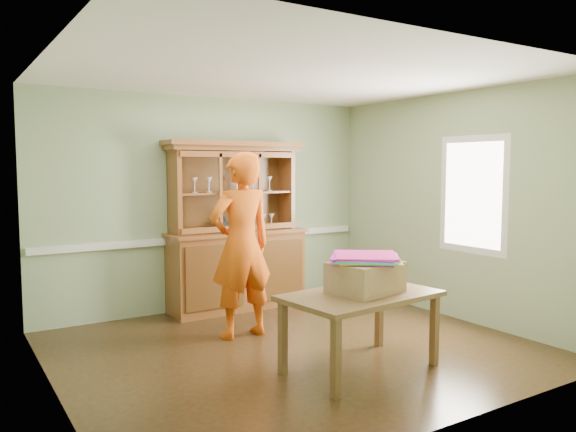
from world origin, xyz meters
TOP-DOWN VIEW (x-y plane):
  - floor at (0.00, 0.00)m, footprint 4.50×4.50m
  - ceiling at (0.00, 0.00)m, footprint 4.50×4.50m
  - wall_back at (0.00, 2.00)m, footprint 4.50×0.00m
  - wall_left at (-2.25, 0.00)m, footprint 0.00×4.00m
  - wall_right at (2.25, 0.00)m, footprint 0.00×4.00m
  - wall_front at (0.00, -2.00)m, footprint 4.50×0.00m
  - chair_rail at (0.00, 1.98)m, footprint 4.41×0.05m
  - framed_map at (-2.23, 0.30)m, footprint 0.03×0.60m
  - window_panel at (2.23, -0.30)m, footprint 0.03×0.96m
  - china_hutch at (0.23, 1.76)m, footprint 1.82×0.60m
  - dining_table at (0.18, -0.79)m, footprint 1.46×0.97m
  - cardboard_box at (0.24, -0.79)m, footprint 0.67×0.57m
  - kite_stack at (0.27, -0.76)m, footprint 0.77×0.77m
  - person at (-0.27, 0.65)m, footprint 0.73×0.49m

SIDE VIEW (x-z plane):
  - floor at x=0.00m, z-range 0.00..0.00m
  - dining_table at x=0.18m, z-range 0.26..0.96m
  - china_hutch at x=0.23m, z-range -0.32..1.82m
  - cardboard_box at x=0.24m, z-range 0.69..0.97m
  - chair_rail at x=0.00m, z-range 0.86..0.94m
  - person at x=-0.27m, z-range 0.00..1.98m
  - kite_stack at x=0.27m, z-range 0.97..1.03m
  - wall_back at x=0.00m, z-range -0.90..3.60m
  - wall_left at x=-2.25m, z-range -0.65..3.35m
  - wall_right at x=2.25m, z-range -0.65..3.35m
  - wall_front at x=0.00m, z-range -0.90..3.60m
  - window_panel at x=2.23m, z-range 0.82..2.18m
  - framed_map at x=-2.23m, z-range 1.32..1.78m
  - ceiling at x=0.00m, z-range 2.70..2.70m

